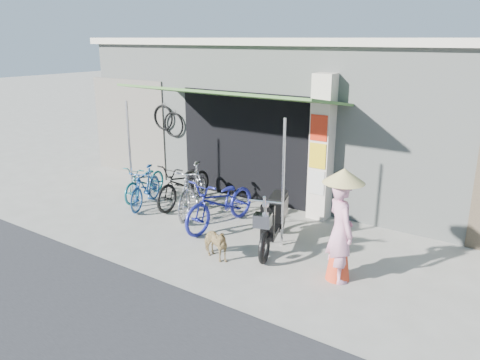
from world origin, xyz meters
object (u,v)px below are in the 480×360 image
Objects in this scene: bike_silver at (193,190)px; bike_navy at (221,202)px; street_dog at (214,243)px; bike_blue at (145,187)px; moped at (274,219)px; bike_black at (185,184)px; bike_teal at (145,181)px; nun at (341,226)px.

bike_silver is 0.96m from bike_navy.
bike_silver is 0.92× the size of bike_navy.
bike_blue is at bearing 81.03° from street_dog.
moped is at bearing -31.14° from bike_silver.
bike_black is 1.01× the size of moped.
bike_teal is at bearing -174.11° from bike_black.
nun is at bearing -23.22° from bike_teal.
moped is at bearing -23.11° from bike_blue.
street_dog is at bearing -38.13° from bike_teal.
bike_blue is 3.15m from street_dog.
bike_black is at bearing 126.03° from bike_silver.
bike_blue is 0.77× the size of bike_navy.
bike_black is 1.57m from bike_navy.
street_dog is at bearing -53.43° from bike_navy.
bike_silver is at bearing 169.92° from bike_navy.
nun is (2.02, 0.56, 0.60)m from street_dog.
bike_navy is at bearing 155.03° from moped.
bike_black is at bearing -1.57° from bike_teal.
moped is at bearing -12.87° from street_dog.
bike_black is at bearing 25.18° from nun.
bike_navy is at bearing -35.62° from bike_silver.
bike_navy is (2.52, -0.39, 0.10)m from bike_teal.
street_dog is (0.77, -1.23, -0.22)m from bike_navy.
bike_navy is 1.03× the size of moped.
moped reaches higher than bike_black.
nun reaches higher than bike_blue.
bike_silver is (0.53, -0.34, 0.04)m from bike_black.
bike_silver is at bearing 27.86° from nun.
bike_blue is at bearing 33.83° from nun.
nun is at bearing -20.94° from bike_black.
street_dog is at bearing -43.65° from bike_black.
bike_blue is 1.22m from bike_silver.
bike_teal is 0.88× the size of nun.
bike_teal is 0.83× the size of bike_black.
bike_blue is 4.98m from nun.
bike_black is 2.88m from moped.
bike_black is 2.89m from street_dog.
bike_silver is 2.29m from moped.
moped reaches higher than street_dog.
bike_silver is 2.60× the size of street_dog.
bike_black is 1.05× the size of bike_silver.
bike_blue is 2.16× the size of street_dog.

